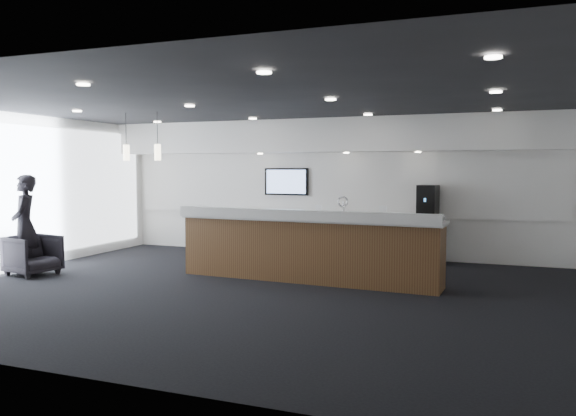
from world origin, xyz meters
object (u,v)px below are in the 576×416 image
at_px(coffee_machine, 428,201).
at_px(lounge_guest, 25,225).
at_px(armchair, 33,255).
at_px(service_counter, 307,248).

bearing_deg(coffee_machine, lounge_guest, -142.75).
height_order(armchair, lounge_guest, lounge_guest).
height_order(coffee_machine, armchair, coffee_machine).
height_order(service_counter, armchair, service_counter).
distance_m(service_counter, lounge_guest, 5.23).
bearing_deg(lounge_guest, armchair, 50.80).
height_order(coffee_machine, lounge_guest, lounge_guest).
relative_size(service_counter, armchair, 5.83).
xyz_separation_m(coffee_machine, armchair, (-6.60, -3.90, -0.91)).
distance_m(coffee_machine, lounge_guest, 7.83).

